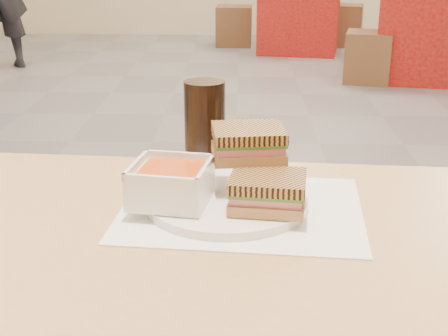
{
  "coord_description": "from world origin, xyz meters",
  "views": [
    {
      "loc": [
        0.04,
        -2.9,
        1.16
      ],
      "look_at": [
        0.01,
        -2.0,
        0.82
      ],
      "focal_mm": 49.72,
      "sensor_mm": 36.0,
      "label": 1
    }
  ],
  "objects_px": {
    "bg_chair_1l": "(368,57)",
    "bg_chair_2l": "(234,26)",
    "plate": "(227,201)",
    "bg_table_2": "(300,18)",
    "main_table": "(149,309)",
    "bg_table_1": "(433,31)",
    "panini_lower": "(268,192)",
    "bg_chair_2r": "(343,25)",
    "cola_glass": "(205,124)",
    "soup_bowl": "(171,184)"
  },
  "relations": [
    {
      "from": "plate",
      "to": "bg_chair_2r",
      "type": "bearing_deg",
      "value": 79.47
    },
    {
      "from": "panini_lower",
      "to": "bg_table_1",
      "type": "bearing_deg",
      "value": 70.78
    },
    {
      "from": "panini_lower",
      "to": "bg_table_1",
      "type": "distance_m",
      "value": 4.84
    },
    {
      "from": "plate",
      "to": "bg_chair_2l",
      "type": "xyz_separation_m",
      "value": [
        -0.08,
        6.17,
        -0.54
      ]
    },
    {
      "from": "main_table",
      "to": "bg_chair_2l",
      "type": "bearing_deg",
      "value": 89.67
    },
    {
      "from": "soup_bowl",
      "to": "main_table",
      "type": "bearing_deg",
      "value": -103.62
    },
    {
      "from": "bg_chair_2l",
      "to": "bg_chair_2r",
      "type": "bearing_deg",
      "value": 2.13
    },
    {
      "from": "bg_chair_2l",
      "to": "soup_bowl",
      "type": "bearing_deg",
      "value": -90.1
    },
    {
      "from": "bg_table_2",
      "to": "bg_chair_1l",
      "type": "bearing_deg",
      "value": -73.25
    },
    {
      "from": "main_table",
      "to": "bg_table_1",
      "type": "relative_size",
      "value": 1.14
    },
    {
      "from": "bg_table_1",
      "to": "bg_chair_2l",
      "type": "distance_m",
      "value": 2.4
    },
    {
      "from": "main_table",
      "to": "bg_table_2",
      "type": "distance_m",
      "value": 6.0
    },
    {
      "from": "bg_table_2",
      "to": "plate",
      "type": "bearing_deg",
      "value": -96.14
    },
    {
      "from": "cola_glass",
      "to": "plate",
      "type": "bearing_deg",
      "value": -76.34
    },
    {
      "from": "plate",
      "to": "cola_glass",
      "type": "height_order",
      "value": "cola_glass"
    },
    {
      "from": "bg_chair_2l",
      "to": "panini_lower",
      "type": "bearing_deg",
      "value": -88.72
    },
    {
      "from": "panini_lower",
      "to": "cola_glass",
      "type": "relative_size",
      "value": 0.77
    },
    {
      "from": "plate",
      "to": "bg_table_2",
      "type": "relative_size",
      "value": 0.28
    },
    {
      "from": "soup_bowl",
      "to": "bg_table_1",
      "type": "distance_m",
      "value": 4.87
    },
    {
      "from": "main_table",
      "to": "bg_table_2",
      "type": "height_order",
      "value": "main_table"
    },
    {
      "from": "bg_table_2",
      "to": "bg_chair_1l",
      "type": "height_order",
      "value": "bg_table_2"
    },
    {
      "from": "bg_chair_2r",
      "to": "panini_lower",
      "type": "bearing_deg",
      "value": -99.9
    },
    {
      "from": "soup_bowl",
      "to": "bg_table_1",
      "type": "xyz_separation_m",
      "value": [
        1.74,
        4.53,
        -0.39
      ]
    },
    {
      "from": "soup_bowl",
      "to": "bg_chair_1l",
      "type": "height_order",
      "value": "soup_bowl"
    },
    {
      "from": "plate",
      "to": "bg_table_2",
      "type": "bearing_deg",
      "value": 83.86
    },
    {
      "from": "bg_table_1",
      "to": "bg_table_2",
      "type": "xyz_separation_m",
      "value": [
        -1.02,
        1.31,
        -0.05
      ]
    },
    {
      "from": "plate",
      "to": "panini_lower",
      "type": "height_order",
      "value": "panini_lower"
    },
    {
      "from": "bg_table_1",
      "to": "bg_chair_2r",
      "type": "distance_m",
      "value": 1.78
    },
    {
      "from": "main_table",
      "to": "bg_chair_1l",
      "type": "bearing_deg",
      "value": 75.03
    },
    {
      "from": "bg_table_1",
      "to": "plate",
      "type": "bearing_deg",
      "value": -110.08
    },
    {
      "from": "plate",
      "to": "cola_glass",
      "type": "bearing_deg",
      "value": 103.66
    },
    {
      "from": "plate",
      "to": "bg_table_2",
      "type": "distance_m",
      "value": 5.87
    },
    {
      "from": "plate",
      "to": "bg_table_1",
      "type": "relative_size",
      "value": 0.24
    },
    {
      "from": "bg_table_1",
      "to": "bg_chair_2l",
      "type": "relative_size",
      "value": 2.5
    },
    {
      "from": "panini_lower",
      "to": "cola_glass",
      "type": "height_order",
      "value": "cola_glass"
    },
    {
      "from": "bg_table_1",
      "to": "bg_chair_1l",
      "type": "relative_size",
      "value": 2.43
    },
    {
      "from": "main_table",
      "to": "panini_lower",
      "type": "xyz_separation_m",
      "value": [
        0.18,
        0.08,
        0.16
      ]
    },
    {
      "from": "plate",
      "to": "bg_chair_2r",
      "type": "xyz_separation_m",
      "value": [
        1.16,
        6.22,
        -0.53
      ]
    },
    {
      "from": "bg_chair_1l",
      "to": "bg_chair_2l",
      "type": "height_order",
      "value": "bg_chair_2l"
    },
    {
      "from": "panini_lower",
      "to": "bg_chair_2r",
      "type": "height_order",
      "value": "panini_lower"
    },
    {
      "from": "main_table",
      "to": "bg_chair_1l",
      "type": "relative_size",
      "value": 2.78
    },
    {
      "from": "bg_table_1",
      "to": "bg_chair_2l",
      "type": "bearing_deg",
      "value": 136.2
    },
    {
      "from": "soup_bowl",
      "to": "panini_lower",
      "type": "bearing_deg",
      "value": -7.82
    },
    {
      "from": "bg_chair_1l",
      "to": "main_table",
      "type": "bearing_deg",
      "value": -104.97
    },
    {
      "from": "soup_bowl",
      "to": "bg_table_1",
      "type": "bearing_deg",
      "value": 69.03
    },
    {
      "from": "bg_chair_2l",
      "to": "bg_chair_1l",
      "type": "bearing_deg",
      "value": -57.99
    },
    {
      "from": "soup_bowl",
      "to": "bg_chair_2l",
      "type": "xyz_separation_m",
      "value": [
        0.01,
        6.19,
        -0.58
      ]
    },
    {
      "from": "cola_glass",
      "to": "bg_chair_2l",
      "type": "height_order",
      "value": "cola_glass"
    },
    {
      "from": "bg_table_1",
      "to": "cola_glass",
      "type": "bearing_deg",
      "value": -111.41
    },
    {
      "from": "bg_chair_2l",
      "to": "bg_table_2",
      "type": "bearing_deg",
      "value": -26.32
    }
  ]
}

